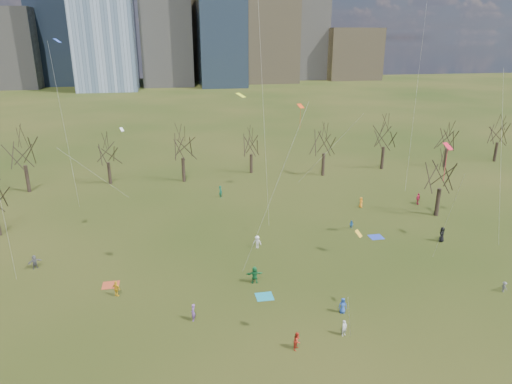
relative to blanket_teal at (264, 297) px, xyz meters
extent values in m
plane|color=black|center=(1.04, -2.29, -0.01)|extent=(500.00, 500.00, 0.00)
cube|color=#726347|center=(46.04, 212.71, 35.98)|extent=(28.00, 28.00, 72.00)
cube|color=#384C66|center=(-58.96, 217.71, 32.48)|extent=(25.00, 25.00, 65.00)
cube|color=slate|center=(71.04, 227.71, 28.98)|extent=(22.00, 22.00, 58.00)
cube|color=#726347|center=(6.04, 237.71, 23.98)|extent=(30.00, 30.00, 48.00)
cube|color=slate|center=(-83.96, 207.71, 17.98)|extent=(35.00, 30.00, 36.00)
cube|color=#726347|center=(96.04, 222.71, 13.98)|extent=(30.00, 28.00, 28.00)
cylinder|color=black|center=(-29.96, 36.71, 2.12)|extent=(0.55, 0.55, 4.28)
cylinder|color=black|center=(-17.96, 38.71, 1.79)|extent=(0.52, 0.52, 3.60)
cylinder|color=black|center=(-5.96, 37.71, 2.01)|extent=(0.54, 0.54, 4.05)
cylinder|color=black|center=(6.04, 40.71, 1.67)|extent=(0.51, 0.51, 3.38)
cylinder|color=black|center=(18.04, 36.71, 1.97)|extent=(0.54, 0.54, 3.96)
cylinder|color=black|center=(30.04, 38.71, 2.05)|extent=(0.54, 0.54, 4.14)
cylinder|color=black|center=(42.04, 37.71, 1.74)|extent=(0.52, 0.52, 3.51)
cylinder|color=black|center=(54.04, 39.71, 1.85)|extent=(0.53, 0.53, 3.74)
cylinder|color=black|center=(27.04, 15.71, 1.90)|extent=(0.53, 0.53, 3.83)
cube|color=teal|center=(0.00, 0.00, 0.00)|extent=(1.60, 1.50, 0.03)
cube|color=#263FB5|center=(16.00, 10.58, 0.00)|extent=(1.60, 1.50, 0.03)
cube|color=#B34323|center=(-14.31, 4.83, 0.00)|extent=(1.60, 1.50, 0.03)
imported|color=#284FAE|center=(6.18, -3.83, 0.70)|extent=(0.79, 0.61, 1.44)
imported|color=silver|center=(5.14, -6.88, 0.68)|extent=(0.60, 0.51, 1.38)
imported|color=red|center=(0.96, -7.84, 0.73)|extent=(0.89, 0.92, 1.50)
imported|color=#5A5B5F|center=(22.47, -3.37, 0.51)|extent=(0.45, 0.71, 1.06)
imported|color=gold|center=(-13.49, 2.65, 0.76)|extent=(0.95, 0.85, 1.55)
imported|color=#186D35|center=(-0.44, 2.66, 0.87)|extent=(1.66, 0.60, 1.77)
imported|color=black|center=(23.00, 7.95, 0.91)|extent=(1.07, 1.00, 1.84)
imported|color=#794E9C|center=(-6.72, -2.52, 0.77)|extent=(0.45, 0.61, 1.56)
imported|color=#2A6FB8|center=(14.02, 13.58, 0.54)|extent=(0.68, 0.67, 1.10)
imported|color=white|center=(1.29, 10.32, 0.74)|extent=(1.13, 0.99, 1.51)
imported|color=#B2193D|center=(26.86, 20.24, 0.82)|extent=(1.05, 0.84, 1.67)
imported|color=#5A5A5E|center=(-22.40, 9.82, 0.73)|extent=(1.41, 1.11, 1.50)
imported|color=orange|center=(18.24, 20.57, 0.73)|extent=(0.53, 0.76, 1.49)
imported|color=#186F4D|center=(-0.85, 28.51, 0.91)|extent=(0.69, 0.80, 1.84)
plane|color=#E1F827|center=(-1.61, 2.66, 18.22)|extent=(1.09, 1.10, 0.34)
cylinder|color=silver|center=(0.61, 0.09, 9.80)|extent=(4.47, 5.16, 16.84)
plane|color=red|center=(18.21, 2.05, 13.06)|extent=(1.22, 1.12, 0.58)
cylinder|color=silver|center=(16.20, -2.23, 7.22)|extent=(4.04, 8.57, 11.69)
cylinder|color=red|center=(18.21, 2.05, 11.19)|extent=(0.04, 0.04, 3.15)
cylinder|color=silver|center=(1.65, 9.90, 19.52)|extent=(3.34, 6.84, 36.28)
cylinder|color=silver|center=(23.64, 1.22, 10.90)|extent=(6.52, 4.35, 19.03)
plane|color=blue|center=(-20.31, 24.44, 22.53)|extent=(1.01, 1.08, 0.46)
cylinder|color=silver|center=(-20.28, 21.84, 11.96)|extent=(0.08, 5.22, 21.14)
plane|color=#E44113|center=(11.49, 29.33, 13.27)|extent=(1.38, 1.29, 0.58)
cylinder|color=silver|center=(14.66, 25.14, 7.33)|extent=(6.37, 8.39, 11.89)
cylinder|color=#E44113|center=(11.49, 29.33, 11.44)|extent=(0.04, 0.04, 3.00)
plane|color=gold|center=(4.84, -8.85, 9.86)|extent=(0.74, 0.72, 0.43)
cylinder|color=silver|center=(2.93, -12.68, 5.62)|extent=(3.84, 7.69, 8.48)
cylinder|color=silver|center=(25.03, 20.72, 17.34)|extent=(1.62, 3.09, 31.92)
plane|color=white|center=(-14.15, 27.14, 11.09)|extent=(0.76, 0.73, 0.49)
cylinder|color=silver|center=(-17.29, 22.21, 6.24)|extent=(6.29, 9.88, 9.72)
camera|label=1|loc=(-7.67, -36.26, 22.86)|focal=32.00mm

